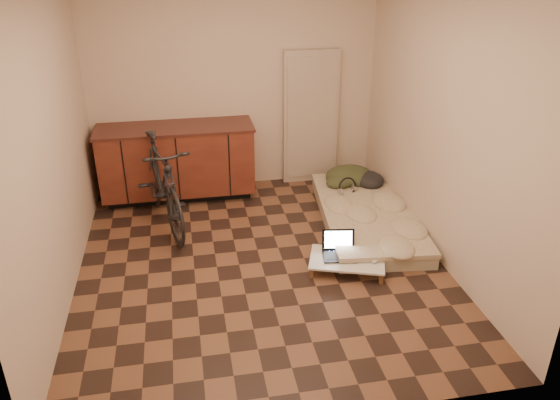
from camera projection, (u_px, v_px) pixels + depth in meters
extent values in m
cube|color=brown|center=(261.00, 262.00, 5.41)|extent=(3.50, 4.00, 0.00)
cube|color=beige|center=(234.00, 85.00, 6.62)|extent=(3.50, 0.00, 2.60)
cube|color=beige|center=(312.00, 253.00, 3.07)|extent=(3.50, 0.00, 2.60)
cube|color=beige|center=(52.00, 151.00, 4.55)|extent=(0.00, 4.00, 2.60)
cube|color=beige|center=(442.00, 127.00, 5.14)|extent=(0.00, 4.00, 2.60)
cube|color=black|center=(180.00, 192.00, 6.80)|extent=(1.70, 0.48, 0.10)
cube|color=#552118|center=(177.00, 160.00, 6.58)|extent=(1.80, 0.60, 0.78)
cube|color=#48201A|center=(175.00, 128.00, 6.40)|extent=(1.84, 0.62, 0.03)
cube|color=#C3AE9A|center=(310.00, 118.00, 6.92)|extent=(0.70, 0.10, 1.70)
imported|color=black|center=(161.00, 179.00, 5.90)|extent=(0.91, 1.78, 1.11)
cube|color=#B2AA8E|center=(367.00, 218.00, 6.14)|extent=(1.19, 2.13, 0.13)
cube|color=beige|center=(367.00, 211.00, 6.10)|extent=(1.21, 2.16, 0.05)
cube|color=brown|center=(311.00, 273.00, 5.15)|extent=(0.05, 0.05, 0.10)
cube|color=brown|center=(315.00, 251.00, 5.50)|extent=(0.05, 0.05, 0.10)
cube|color=brown|center=(381.00, 279.00, 5.06)|extent=(0.05, 0.05, 0.10)
cube|color=brown|center=(380.00, 256.00, 5.42)|extent=(0.05, 0.05, 0.10)
cube|color=white|center=(347.00, 259.00, 5.26)|extent=(0.82, 0.66, 0.02)
cube|color=black|center=(340.00, 256.00, 5.27)|extent=(0.35, 0.27, 0.02)
cube|color=black|center=(338.00, 239.00, 5.35)|extent=(0.32, 0.11, 0.20)
cube|color=white|center=(338.00, 239.00, 5.35)|extent=(0.27, 0.09, 0.17)
ellipsoid|color=silver|center=(374.00, 260.00, 5.19)|extent=(0.09, 0.11, 0.04)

